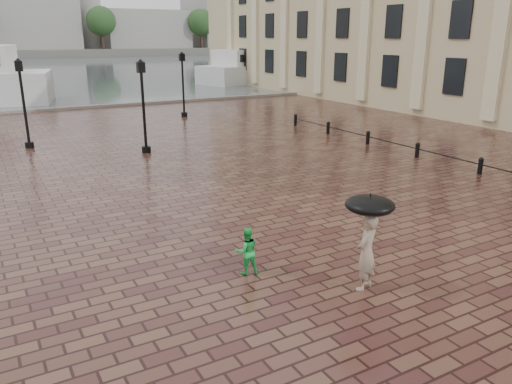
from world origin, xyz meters
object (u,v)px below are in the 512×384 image
at_px(adult_pedestrian, 366,253).
at_px(child_pedestrian, 247,251).
at_px(ferry_far, 277,63).
at_px(street_lamps, 33,103).

bearing_deg(adult_pedestrian, child_pedestrian, -68.21).
bearing_deg(adult_pedestrian, ferry_far, -142.48).
distance_m(street_lamps, adult_pedestrian, 20.47).
relative_size(street_lamps, ferry_far, 0.92).
height_order(adult_pedestrian, child_pedestrian, adult_pedestrian).
bearing_deg(street_lamps, adult_pedestrian, -76.94).
distance_m(child_pedestrian, ferry_far, 55.93).
distance_m(adult_pedestrian, child_pedestrian, 2.86).
distance_m(street_lamps, ferry_far, 43.87).
bearing_deg(child_pedestrian, ferry_far, -110.68).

